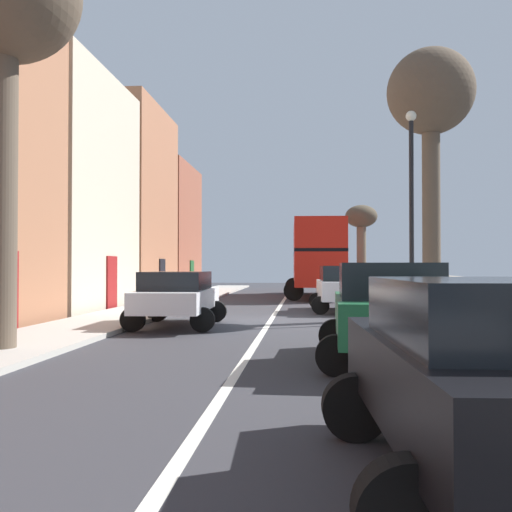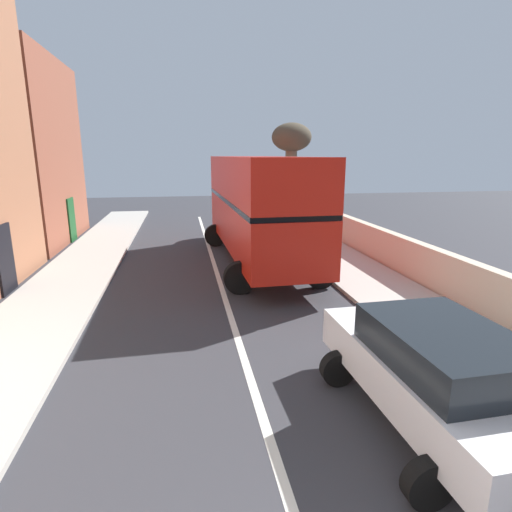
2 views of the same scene
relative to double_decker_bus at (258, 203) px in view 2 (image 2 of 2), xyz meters
The scene contains 3 objects.
double_decker_bus is the anchor object (origin of this frame).
parked_car_white_right_2 10.45m from the double_decker_bus, 85.56° to the right, with size 2.56×4.49×1.72m.
street_tree_right_3 7.82m from the double_decker_bus, 65.59° to the left, with size 2.13×2.13×5.68m.
Camera 2 is at (-1.14, -1.20, 4.11)m, focal length 28.84 mm.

